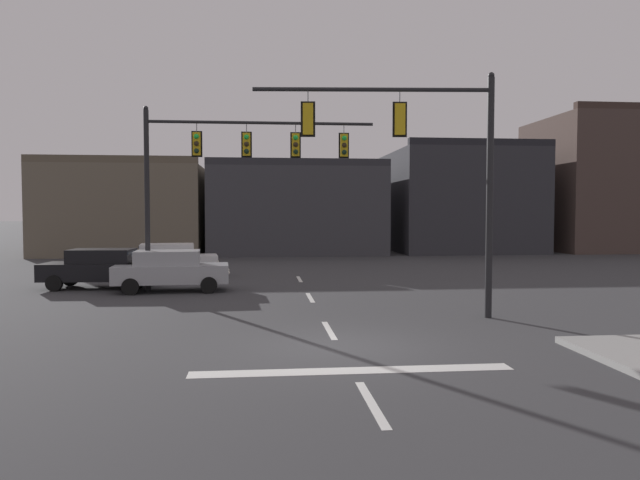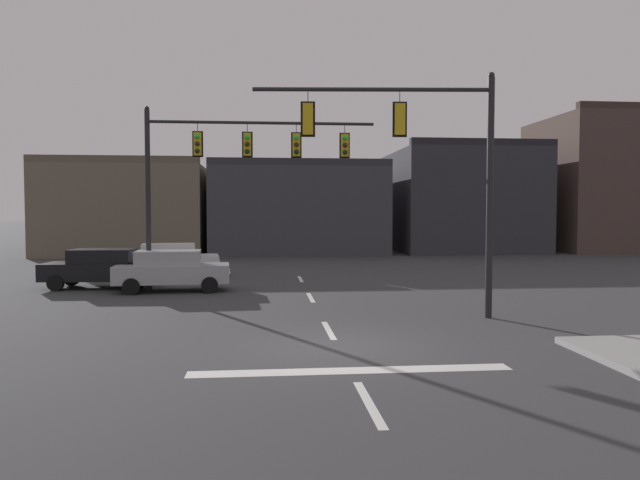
# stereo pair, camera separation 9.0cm
# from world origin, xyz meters

# --- Properties ---
(ground_plane) EXTENTS (400.00, 400.00, 0.00)m
(ground_plane) POSITION_xyz_m (0.00, 0.00, 0.00)
(ground_plane) COLOR #353538
(stop_bar_paint) EXTENTS (6.40, 0.50, 0.01)m
(stop_bar_paint) POSITION_xyz_m (0.00, -2.00, 0.00)
(stop_bar_paint) COLOR silver
(stop_bar_paint) RESTS_ON ground
(lane_centreline) EXTENTS (0.16, 26.40, 0.01)m
(lane_centreline) POSITION_xyz_m (0.00, 2.00, 0.00)
(lane_centreline) COLOR silver
(lane_centreline) RESTS_ON ground
(signal_mast_near_side) EXTENTS (7.01, 0.77, 7.18)m
(signal_mast_near_side) POSITION_xyz_m (2.95, 3.58, 4.88)
(signal_mast_near_side) COLOR black
(signal_mast_near_side) RESTS_ON ground
(signal_mast_far_side) EXTENTS (9.05, 0.42, 7.26)m
(signal_mast_far_side) POSITION_xyz_m (-3.12, 10.38, 5.18)
(signal_mast_far_side) COLOR black
(signal_mast_far_side) RESTS_ON ground
(car_lot_nearside) EXTENTS (4.55, 2.16, 1.61)m
(car_lot_nearside) POSITION_xyz_m (-5.33, 10.28, 0.86)
(car_lot_nearside) COLOR #9EA0A5
(car_lot_nearside) RESTS_ON ground
(car_lot_middle) EXTENTS (4.61, 2.35, 1.61)m
(car_lot_middle) POSITION_xyz_m (-6.13, 15.43, 0.86)
(car_lot_middle) COLOR silver
(car_lot_middle) RESTS_ON ground
(car_lot_farside) EXTENTS (4.53, 2.10, 1.61)m
(car_lot_farside) POSITION_xyz_m (-8.36, 11.52, 0.86)
(car_lot_farside) COLOR black
(car_lot_farside) RESTS_ON ground
(building_row) EXTENTS (51.04, 13.00, 11.16)m
(building_row) POSITION_xyz_m (9.68, 33.04, 4.10)
(building_row) COLOR #665B4C
(building_row) RESTS_ON ground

